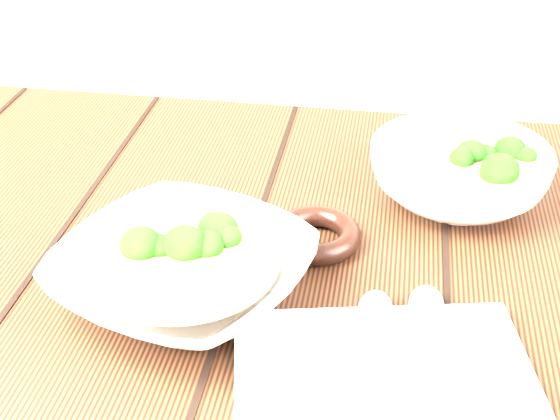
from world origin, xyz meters
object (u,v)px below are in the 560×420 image
soup_bowl_front (183,273)px  soup_bowl_back (459,172)px  trivet (316,235)px  napkin (387,393)px  table (260,372)px

soup_bowl_front → soup_bowl_back: bearing=41.0°
trivet → napkin: size_ratio=0.39×
soup_bowl_front → trivet: size_ratio=3.09×
soup_bowl_front → napkin: (0.19, -0.10, -0.02)m
table → soup_bowl_front: 0.17m
table → soup_bowl_back: size_ratio=4.65×
napkin → soup_bowl_front: bearing=141.1°
napkin → soup_bowl_back: bearing=67.1°
table → soup_bowl_back: bearing=44.0°
soup_bowl_front → napkin: bearing=-27.1°
trivet → soup_bowl_front: bearing=-135.8°
soup_bowl_front → trivet: (0.11, 0.11, -0.02)m
napkin → table: bearing=122.0°
trivet → napkin: (0.08, -0.21, -0.00)m
soup_bowl_back → trivet: bearing=-141.6°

